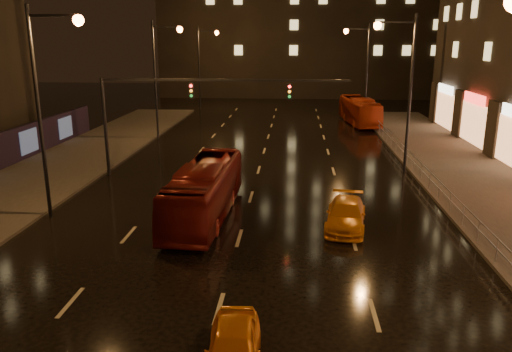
% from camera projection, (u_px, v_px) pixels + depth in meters
% --- Properties ---
extents(ground, '(140.00, 140.00, 0.00)m').
position_uv_depth(ground, '(256.00, 178.00, 31.64)').
color(ground, black).
rests_on(ground, ground).
extents(sidewalk_left, '(7.00, 70.00, 0.15)m').
position_uv_depth(sidewalk_left, '(9.00, 195.00, 27.82)').
color(sidewalk_left, '#38332D').
rests_on(sidewalk_left, ground).
extents(sidewalk_right, '(7.00, 70.00, 0.15)m').
position_uv_depth(sidewalk_right, '(509.00, 207.00, 25.81)').
color(sidewalk_right, '#38332D').
rests_on(sidewalk_right, ground).
extents(traffic_signal, '(15.31, 0.32, 6.20)m').
position_uv_depth(traffic_signal, '(175.00, 102.00, 30.77)').
color(traffic_signal, black).
rests_on(traffic_signal, ground).
extents(railing_right, '(0.05, 56.00, 1.00)m').
position_uv_depth(railing_right, '(430.00, 176.00, 28.72)').
color(railing_right, '#99999E').
rests_on(railing_right, sidewalk_right).
extents(bus_red, '(2.60, 9.68, 2.68)m').
position_uv_depth(bus_red, '(205.00, 191.00, 24.37)').
color(bus_red, maroon).
rests_on(bus_red, ground).
extents(bus_curb, '(3.40, 10.01, 2.73)m').
position_uv_depth(bus_curb, '(359.00, 111.00, 51.51)').
color(bus_curb, '#A92F10').
rests_on(bus_curb, ground).
extents(taxi_near, '(1.62, 3.61, 1.21)m').
position_uv_depth(taxi_near, '(233.00, 348.00, 13.15)').
color(taxi_near, orange).
rests_on(taxi_near, ground).
extents(taxi_far, '(2.32, 4.50, 1.25)m').
position_uv_depth(taxi_far, '(346.00, 215.00, 23.13)').
color(taxi_far, orange).
rests_on(taxi_far, ground).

